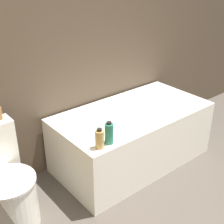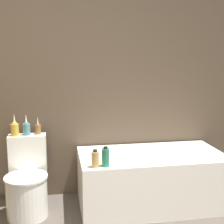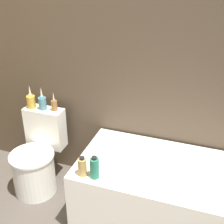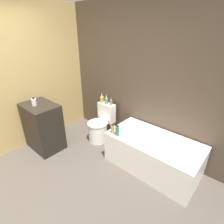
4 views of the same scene
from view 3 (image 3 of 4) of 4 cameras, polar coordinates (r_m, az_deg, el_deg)
wall_back_tiled at (r=2.70m, az=-2.82°, el=11.51°), size 6.40×0.06×2.60m
bathtub at (r=2.66m, az=10.26°, el=-14.71°), size 1.46×0.76×0.55m
toilet at (r=3.03m, az=-13.53°, el=-8.57°), size 0.41×0.55×0.74m
vase_gold at (r=2.95m, az=-14.61°, el=2.10°), size 0.08×0.08×0.23m
vase_silver at (r=2.91m, az=-12.63°, el=1.84°), size 0.07×0.07×0.22m
vase_bronze at (r=2.87m, az=-10.53°, el=1.42°), size 0.06×0.06×0.18m
shampoo_bottle_tall at (r=2.34m, az=-5.45°, el=-9.95°), size 0.07×0.07×0.16m
shampoo_bottle_short at (r=2.31m, az=-3.21°, el=-10.17°), size 0.07×0.07×0.18m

